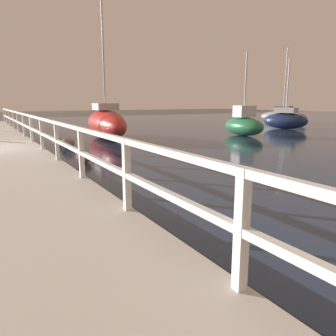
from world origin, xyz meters
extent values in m
cube|color=white|center=(2.19, -11.22, 0.87)|extent=(0.10, 0.10, 1.09)
cube|color=white|center=(2.19, -8.72, 0.87)|extent=(0.10, 0.10, 1.09)
cube|color=white|center=(2.19, -6.23, 0.87)|extent=(0.10, 0.10, 1.09)
cube|color=white|center=(2.19, -3.74, 0.87)|extent=(0.10, 0.10, 1.09)
cube|color=white|center=(2.19, -1.25, 0.87)|extent=(0.10, 0.10, 1.09)
cube|color=white|center=(2.19, 1.25, 0.87)|extent=(0.10, 0.10, 1.09)
cube|color=white|center=(2.19, 3.74, 0.87)|extent=(0.10, 0.10, 1.09)
cube|color=white|center=(2.19, 6.23, 0.87)|extent=(0.10, 0.10, 1.09)
cube|color=white|center=(2.19, 8.72, 0.87)|extent=(0.10, 0.10, 1.09)
cube|color=white|center=(2.19, 11.22, 0.87)|extent=(0.10, 0.10, 1.09)
cube|color=white|center=(2.19, 13.71, 0.87)|extent=(0.10, 0.10, 1.09)
cube|color=white|center=(2.19, 16.20, 0.87)|extent=(0.10, 0.10, 1.09)
cube|color=white|center=(2.19, 0.00, 1.37)|extent=(0.09, 32.50, 0.08)
cube|color=white|center=(2.19, 0.00, 0.87)|extent=(0.09, 32.50, 0.08)
ellipsoid|color=slate|center=(3.49, 0.71, 0.22)|extent=(0.59, 0.53, 0.44)
ellipsoid|color=gray|center=(3.36, 1.83, 0.20)|extent=(0.53, 0.47, 0.39)
ellipsoid|color=#666056|center=(3.17, -2.84, 0.18)|extent=(0.48, 0.43, 0.36)
ellipsoid|color=#192347|center=(19.46, 3.13, 0.58)|extent=(2.64, 3.48, 1.15)
cube|color=beige|center=(19.46, 3.13, 1.34)|extent=(1.55, 1.70, 0.36)
cylinder|color=silver|center=(19.46, 3.13, 3.01)|extent=(0.09, 0.09, 3.70)
ellipsoid|color=#236B42|center=(13.62, 1.11, 0.54)|extent=(1.78, 3.23, 1.06)
cube|color=silver|center=(13.62, 1.11, 1.40)|extent=(1.11, 0.96, 0.66)
cylinder|color=silver|center=(13.62, 1.11, 2.85)|extent=(0.09, 0.09, 3.57)
ellipsoid|color=red|center=(6.24, 3.74, 0.76)|extent=(2.17, 6.10, 1.50)
cube|color=beige|center=(6.24, 3.74, 1.68)|extent=(1.25, 1.79, 0.35)
cylinder|color=silver|center=(6.24, 3.74, 4.40)|extent=(0.09, 0.09, 5.79)
ellipsoid|color=gray|center=(24.51, 7.74, 0.56)|extent=(2.51, 4.43, 1.11)
cube|color=#4C566B|center=(24.51, 7.74, 1.33)|extent=(1.25, 1.60, 0.42)
cylinder|color=silver|center=(24.51, 7.74, 3.87)|extent=(0.09, 0.09, 5.50)
camera|label=1|loc=(0.34, -13.17, 1.94)|focal=35.00mm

